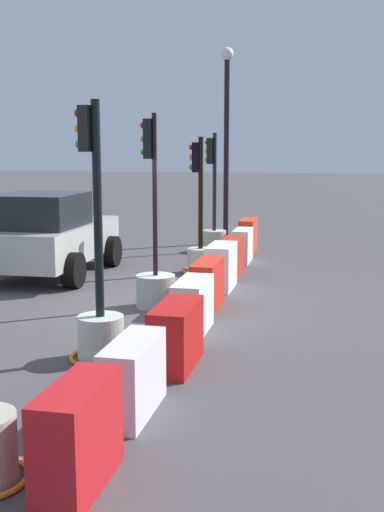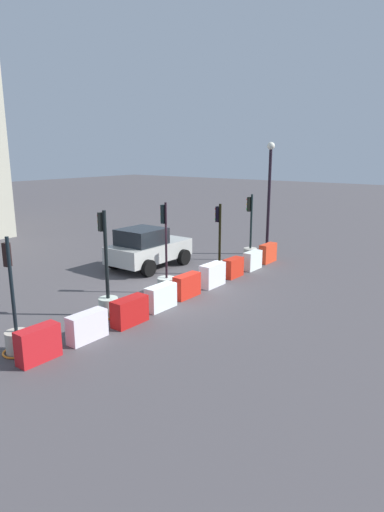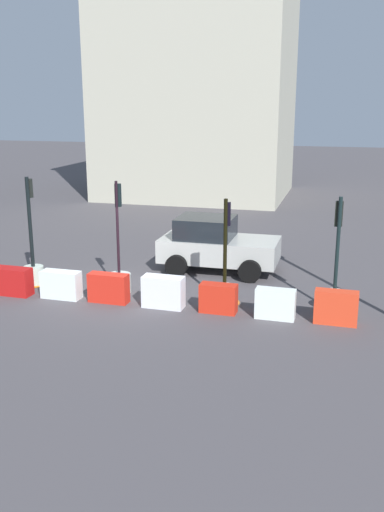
# 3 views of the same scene
# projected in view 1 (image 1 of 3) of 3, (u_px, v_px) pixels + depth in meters

# --- Properties ---
(ground_plane) EXTENTS (120.00, 120.00, 0.00)m
(ground_plane) POSITION_uv_depth(u_px,v_px,m) (163.00, 306.00, 11.13)
(ground_plane) COLOR #484448
(traffic_light_1) EXTENTS (0.83, 0.83, 3.29)m
(traffic_light_1) POSITION_uv_depth(u_px,v_px,m) (100.00, 314.00, 8.25)
(traffic_light_1) COLOR beige
(traffic_light_1) RESTS_ON ground_plane
(traffic_light_2) EXTENTS (0.68, 0.68, 3.27)m
(traffic_light_2) POSITION_uv_depth(u_px,v_px,m) (155.00, 277.00, 10.97)
(traffic_light_2) COLOR #A8B0A8
(traffic_light_2) RESTS_ON ground_plane
(traffic_light_3) EXTENTS (0.85, 0.85, 2.93)m
(traffic_light_3) POSITION_uv_depth(u_px,v_px,m) (200.00, 249.00, 14.01)
(traffic_light_3) COLOR beige
(traffic_light_3) RESTS_ON ground_plane
(traffic_light_4) EXTENTS (0.82, 0.82, 3.08)m
(traffic_light_4) POSITION_uv_depth(u_px,v_px,m) (214.00, 232.00, 16.88)
(traffic_light_4) COLOR beige
(traffic_light_4) RESTS_ON ground_plane
(construction_barrier_0) EXTENTS (1.07, 0.42, 0.87)m
(construction_barrier_0) POSITION_uv_depth(u_px,v_px,m) (78.00, 437.00, 5.12)
(construction_barrier_0) COLOR red
(construction_barrier_0) RESTS_ON ground_plane
(construction_barrier_1) EXTENTS (1.14, 0.42, 0.78)m
(construction_barrier_1) POSITION_uv_depth(u_px,v_px,m) (133.00, 377.00, 6.57)
(construction_barrier_1) COLOR silver
(construction_barrier_1) RESTS_ON ground_plane
(construction_barrier_2) EXTENTS (1.17, 0.48, 0.80)m
(construction_barrier_2) POSITION_uv_depth(u_px,v_px,m) (176.00, 336.00, 7.99)
(construction_barrier_2) COLOR #B71514
(construction_barrier_2) RESTS_ON ground_plane
(construction_barrier_3) EXTENTS (1.13, 0.45, 0.79)m
(construction_barrier_3) POSITION_uv_depth(u_px,v_px,m) (192.00, 306.00, 9.47)
(construction_barrier_3) COLOR white
(construction_barrier_3) RESTS_ON ground_plane
(construction_barrier_4) EXTENTS (1.13, 0.41, 0.82)m
(construction_barrier_4) POSITION_uv_depth(u_px,v_px,m) (207.00, 285.00, 10.86)
(construction_barrier_4) COLOR red
(construction_barrier_4) RESTS_ON ground_plane
(construction_barrier_5) EXTENTS (1.13, 0.48, 0.87)m
(construction_barrier_5) POSITION_uv_depth(u_px,v_px,m) (221.00, 267.00, 12.40)
(construction_barrier_5) COLOR white
(construction_barrier_5) RESTS_ON ground_plane
(construction_barrier_6) EXTENTS (0.98, 0.44, 0.78)m
(construction_barrier_6) POSITION_uv_depth(u_px,v_px,m) (231.00, 256.00, 13.88)
(construction_barrier_6) COLOR red
(construction_barrier_6) RESTS_ON ground_plane
(construction_barrier_7) EXTENTS (1.02, 0.40, 0.79)m
(construction_barrier_7) POSITION_uv_depth(u_px,v_px,m) (242.00, 246.00, 15.33)
(construction_barrier_7) COLOR white
(construction_barrier_7) RESTS_ON ground_plane
(construction_barrier_8) EXTENTS (1.07, 0.39, 0.86)m
(construction_barrier_8) POSITION_uv_depth(u_px,v_px,m) (248.00, 236.00, 16.79)
(construction_barrier_8) COLOR red
(construction_barrier_8) RESTS_ON ground_plane
(car_silver_hatchback) EXTENTS (3.82, 2.26, 1.78)m
(car_silver_hatchback) POSITION_uv_depth(u_px,v_px,m) (47.00, 235.00, 13.63)
(car_silver_hatchback) COLOR #B3B5AF
(car_silver_hatchback) RESTS_ON ground_plane
(street_lamp_post) EXTENTS (0.36, 0.36, 5.41)m
(street_lamp_post) POSITION_uv_depth(u_px,v_px,m) (227.00, 124.00, 17.88)
(street_lamp_post) COLOR black
(street_lamp_post) RESTS_ON ground_plane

